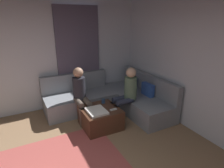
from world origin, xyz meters
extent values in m
cube|color=silver|center=(-2.94, 0.00, 1.35)|extent=(0.12, 6.00, 2.70)
cube|color=#595166|center=(-2.84, 1.30, 1.25)|extent=(0.06, 1.10, 2.50)
cube|color=gray|center=(-1.78, 2.41, 0.21)|extent=(2.10, 0.85, 0.42)
cube|color=gray|center=(-1.78, 2.76, 0.65)|extent=(2.10, 0.14, 0.45)
cube|color=gray|center=(-2.41, 1.13, 0.21)|extent=(0.85, 1.70, 0.42)
cube|color=gray|center=(-2.76, 1.13, 0.65)|extent=(0.14, 1.70, 0.45)
cube|color=#3359B2|center=(-2.28, 2.58, 0.54)|extent=(0.36, 0.12, 0.36)
cube|color=#3359B2|center=(-1.58, 2.58, 0.54)|extent=(0.36, 0.12, 0.36)
cube|color=#4C2D1E|center=(-1.46, 1.26, 0.21)|extent=(0.76, 0.76, 0.42)
cube|color=white|center=(-1.36, 1.14, 0.44)|extent=(0.44, 0.36, 0.04)
cylinder|color=#334C72|center=(-1.68, 1.44, 0.47)|extent=(0.08, 0.08, 0.10)
cube|color=white|center=(-1.28, 1.48, 0.43)|extent=(0.05, 0.15, 0.02)
cylinder|color=#2D3347|center=(-1.41, 1.63, 0.21)|extent=(0.12, 0.12, 0.42)
cylinder|color=#2D3347|center=(-1.59, 1.63, 0.21)|extent=(0.12, 0.12, 0.42)
cylinder|color=#2D3347|center=(-1.41, 1.83, 0.48)|extent=(0.12, 0.40, 0.12)
cylinder|color=#2D3347|center=(-1.59, 1.83, 0.48)|extent=(0.12, 0.40, 0.12)
cylinder|color=#597259|center=(-1.50, 2.03, 0.73)|extent=(0.28, 0.28, 0.50)
sphere|color=#D8AD8C|center=(-1.50, 2.03, 1.09)|extent=(0.22, 0.22, 0.22)
cylinder|color=brown|center=(-1.63, 1.10, 0.21)|extent=(0.12, 0.12, 0.42)
cylinder|color=brown|center=(-1.63, 0.92, 0.21)|extent=(0.12, 0.12, 0.42)
cylinder|color=brown|center=(-1.83, 1.10, 0.48)|extent=(0.40, 0.12, 0.12)
cylinder|color=brown|center=(-1.83, 0.92, 0.48)|extent=(0.40, 0.12, 0.12)
cylinder|color=#26262D|center=(-2.03, 1.01, 0.73)|extent=(0.28, 0.28, 0.50)
sphere|color=tan|center=(-2.03, 1.01, 1.09)|extent=(0.22, 0.22, 0.22)
camera|label=1|loc=(1.81, -0.17, 2.21)|focal=30.43mm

